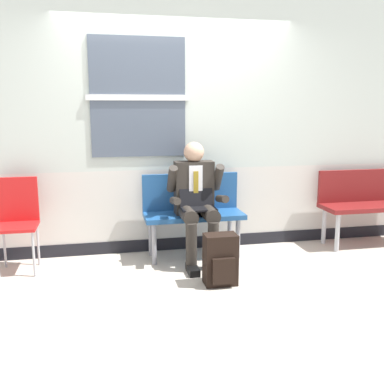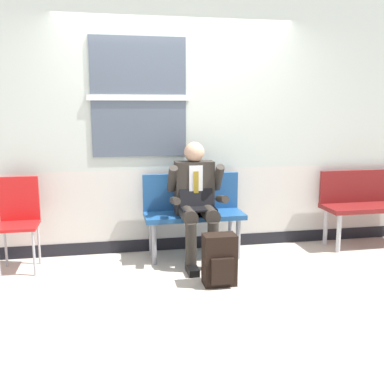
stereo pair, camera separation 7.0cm
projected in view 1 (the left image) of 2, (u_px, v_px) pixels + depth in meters
name	position (u px, v px, depth m)	size (l,w,h in m)	color
ground_plane	(189.00, 268.00, 4.38)	(18.00, 18.00, 0.00)	#B2A899
station_wall	(176.00, 113.00, 4.74)	(6.87, 0.17, 3.05)	beige
bench_with_person	(192.00, 208.00, 4.68)	(1.05, 0.42, 0.88)	navy
bench_empty	(368.00, 200.00, 5.10)	(1.14, 0.42, 0.86)	maroon
person_seated	(196.00, 199.00, 4.47)	(0.57, 0.70, 1.23)	#2D2823
backpack	(221.00, 260.00, 3.94)	(0.29, 0.22, 0.47)	black
folding_chair	(18.00, 215.00, 4.26)	(0.38, 0.38, 0.91)	red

